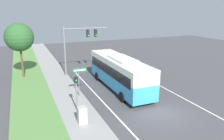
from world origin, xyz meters
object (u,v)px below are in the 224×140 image
signal_gantry (78,41)px  street_sign (79,77)px  bus (119,71)px  pedestrian_signal (76,88)px  utility_cabinet (82,115)px

signal_gantry → street_sign: bearing=-104.6°
bus → pedestrian_signal: 6.50m
pedestrian_signal → utility_cabinet: (-0.17, -2.13, -1.26)m
utility_cabinet → street_sign: bearing=76.8°
pedestrian_signal → signal_gantry: bearing=74.0°
signal_gantry → street_sign: size_ratio=2.09×
signal_gantry → utility_cabinet: (-3.00, -12.01, -3.53)m
bus → street_sign: bus is taller
bus → utility_cabinet: (-5.55, -5.77, -1.15)m
pedestrian_signal → street_sign: bearing=70.8°
bus → signal_gantry: signal_gantry is taller
signal_gantry → street_sign: (-1.82, -6.97, -2.27)m
signal_gantry → utility_cabinet: signal_gantry is taller
bus → pedestrian_signal: size_ratio=3.67×
pedestrian_signal → utility_cabinet: pedestrian_signal is taller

